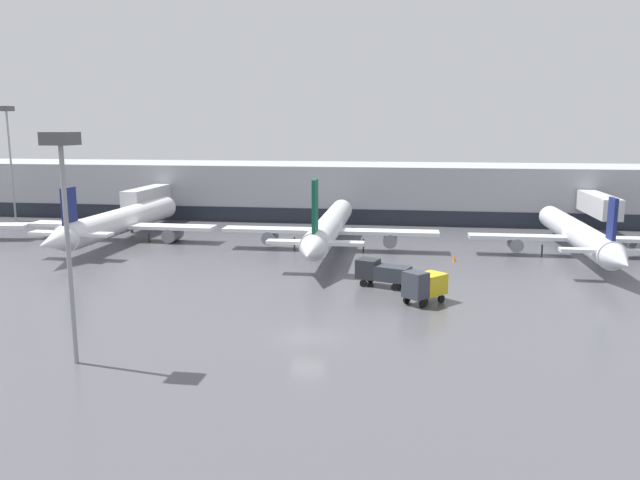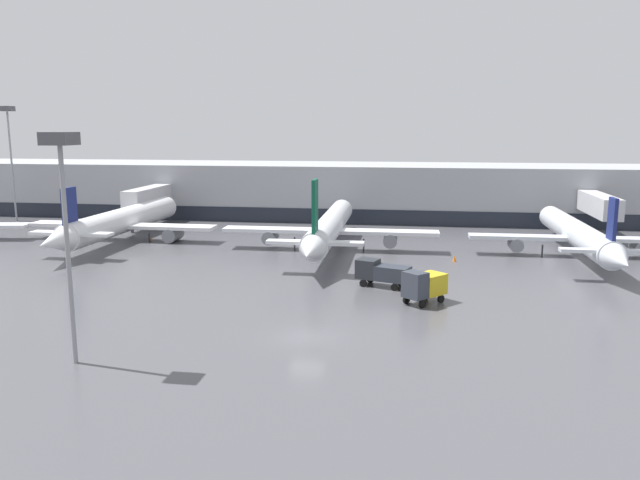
{
  "view_description": "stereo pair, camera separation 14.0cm",
  "coord_description": "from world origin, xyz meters",
  "views": [
    {
      "loc": [
        7.27,
        -43.14,
        15.26
      ],
      "look_at": [
        -2.54,
        23.24,
        3.0
      ],
      "focal_mm": 35.0,
      "sensor_mm": 36.0,
      "label": 1
    },
    {
      "loc": [
        7.41,
        -43.12,
        15.26
      ],
      "look_at": [
        -2.54,
        23.24,
        3.0
      ],
      "focal_mm": 35.0,
      "sensor_mm": 36.0,
      "label": 2
    }
  ],
  "objects": [
    {
      "name": "parked_jet_2",
      "position": [
        -31.53,
        35.36,
        2.58
      ],
      "size": [
        26.02,
        37.13,
        8.36
      ],
      "rotation": [
        0.0,
        0.0,
        1.55
      ],
      "color": "white",
      "rests_on": "ground_plane"
    },
    {
      "name": "parked_jet_0",
      "position": [
        -2.74,
        32.66,
        2.98
      ],
      "size": [
        26.94,
        37.62,
        9.93
      ],
      "rotation": [
        0.0,
        0.0,
        1.59
      ],
      "color": "silver",
      "rests_on": "ground_plane"
    },
    {
      "name": "traffic_cone_1",
      "position": [
        12.31,
        28.18,
        0.36
      ],
      "size": [
        0.42,
        0.42,
        0.73
      ],
      "color": "orange",
      "rests_on": "ground_plane"
    },
    {
      "name": "service_truck_0",
      "position": [
        4.64,
        15.57,
        1.47
      ],
      "size": [
        5.51,
        3.52,
        2.56
      ],
      "rotation": [
        0.0,
        0.0,
        2.81
      ],
      "color": "#2D333D",
      "rests_on": "ground_plane"
    },
    {
      "name": "apron_light_mast_2",
      "position": [
        -14.17,
        -7.2,
        12.07
      ],
      "size": [
        1.8,
        1.8,
        14.92
      ],
      "color": "gray",
      "rests_on": "ground_plane"
    },
    {
      "name": "service_truck_1",
      "position": [
        8.56,
        10.34,
        1.66
      ],
      "size": [
        4.09,
        4.27,
        2.97
      ],
      "rotation": [
        0.0,
        0.0,
        3.99
      ],
      "color": "gold",
      "rests_on": "ground_plane"
    },
    {
      "name": "traffic_cone_0",
      "position": [
        -27.82,
        35.75,
        0.31
      ],
      "size": [
        0.39,
        0.39,
        0.61
      ],
      "color": "orange",
      "rests_on": "ground_plane"
    },
    {
      "name": "apron_light_mast_3",
      "position": [
        -56.92,
        49.6,
        14.53
      ],
      "size": [
        1.8,
        1.8,
        18.43
      ],
      "color": "gray",
      "rests_on": "ground_plane"
    },
    {
      "name": "ground_plane",
      "position": [
        0.0,
        0.0,
        0.0
      ],
      "size": [
        320.0,
        320.0,
        0.0
      ],
      "primitive_type": "plane",
      "color": "#4C4C51"
    },
    {
      "name": "parked_jet_1",
      "position": [
        26.77,
        33.21,
        2.71
      ],
      "size": [
        25.1,
        35.43,
        8.39
      ],
      "rotation": [
        0.0,
        0.0,
        1.58
      ],
      "color": "silver",
      "rests_on": "ground_plane"
    },
    {
      "name": "terminal_building",
      "position": [
        0.18,
        61.81,
        4.5
      ],
      "size": [
        160.0,
        29.59,
        9.0
      ],
      "color": "#9EA0A5",
      "rests_on": "ground_plane"
    }
  ]
}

